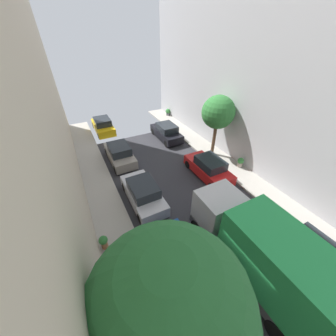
{
  "coord_description": "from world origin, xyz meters",
  "views": [
    {
      "loc": [
        -5.42,
        -2.08,
        9.22
      ],
      "look_at": [
        0.11,
        8.61,
        0.5
      ],
      "focal_mm": 20.53,
      "sensor_mm": 36.0,
      "label": 1
    }
  ],
  "objects": [
    {
      "name": "parked_car_right_1",
      "position": [
        2.7,
        6.93,
        0.72
      ],
      "size": [
        1.78,
        4.2,
        1.57
      ],
      "color": "red",
      "rests_on": "ground"
    },
    {
      "name": "delivery_truck",
      "position": [
        0.0,
        0.16,
        1.79
      ],
      "size": [
        2.26,
        6.6,
        3.38
      ],
      "color": "#4C4C51",
      "rests_on": "ground"
    },
    {
      "name": "ground",
      "position": [
        0.0,
        0.0,
        0.0
      ],
      "size": [
        32.0,
        32.0,
        0.0
      ],
      "primitive_type": "plane",
      "color": "#2D2D33"
    },
    {
      "name": "street_tree_1",
      "position": [
        4.86,
        9.21,
        3.9
      ],
      "size": [
        2.61,
        2.61,
        5.09
      ],
      "color": "brown",
      "rests_on": "sidewalk_right"
    },
    {
      "name": "street_tree_0",
      "position": [
        -4.77,
        -0.83,
        4.86
      ],
      "size": [
        3.27,
        3.27,
        6.39
      ],
      "color": "brown",
      "rests_on": "sidewalk_left"
    },
    {
      "name": "potted_plant_1",
      "position": [
        5.6,
        6.56,
        0.59
      ],
      "size": [
        0.49,
        0.49,
        0.8
      ],
      "color": "#B2A899",
      "rests_on": "sidewalk_right"
    },
    {
      "name": "parked_car_left_3",
      "position": [
        -2.7,
        6.63,
        0.72
      ],
      "size": [
        1.78,
        4.2,
        1.57
      ],
      "color": "silver",
      "rests_on": "ground"
    },
    {
      "name": "potted_plant_3",
      "position": [
        5.73,
        19.48,
        0.59
      ],
      "size": [
        0.59,
        0.59,
        0.81
      ],
      "color": "slate",
      "rests_on": "sidewalk_right"
    },
    {
      "name": "potted_plant_2",
      "position": [
        -5.7,
        4.37,
        0.62
      ],
      "size": [
        0.44,
        0.44,
        0.82
      ],
      "color": "brown",
      "rests_on": "sidewalk_left"
    },
    {
      "name": "parked_car_right_2",
      "position": [
        2.7,
        13.95,
        0.72
      ],
      "size": [
        1.78,
        4.2,
        1.57
      ],
      "color": "black",
      "rests_on": "ground"
    },
    {
      "name": "parked_car_left_5",
      "position": [
        -2.7,
        18.51,
        0.72
      ],
      "size": [
        1.78,
        4.2,
        1.57
      ],
      "color": "gold",
      "rests_on": "ground"
    },
    {
      "name": "parked_car_right_0",
      "position": [
        2.7,
        -0.76,
        0.72
      ],
      "size": [
        1.78,
        4.2,
        1.57
      ],
      "color": "maroon",
      "rests_on": "ground"
    },
    {
      "name": "sidewalk_right",
      "position": [
        5.0,
        0.0,
        0.07
      ],
      "size": [
        2.0,
        44.0,
        0.15
      ],
      "primitive_type": "cube",
      "color": "#A8A399",
      "rests_on": "ground"
    },
    {
      "name": "parked_car_left_2",
      "position": [
        -2.7,
        1.61,
        0.72
      ],
      "size": [
        1.78,
        4.2,
        1.57
      ],
      "color": "#194799",
      "rests_on": "ground"
    },
    {
      "name": "parked_car_left_4",
      "position": [
        -2.7,
        12.02,
        0.72
      ],
      "size": [
        1.78,
        4.2,
        1.57
      ],
      "color": "gray",
      "rests_on": "ground"
    }
  ]
}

